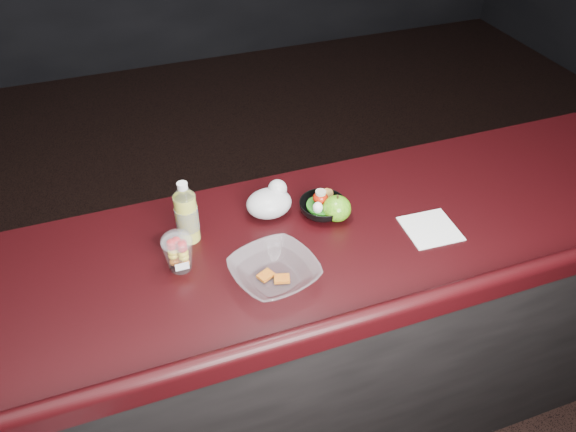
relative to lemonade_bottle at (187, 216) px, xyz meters
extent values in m
cube|color=black|center=(0.28, -0.13, -0.62)|extent=(4.00, 0.65, 0.98)
cube|color=black|center=(0.28, -0.13, -0.11)|extent=(4.06, 0.71, 0.04)
cylinder|color=gold|center=(0.00, 0.00, -0.01)|extent=(0.06, 0.06, 0.16)
cylinder|color=white|center=(0.00, 0.00, -0.01)|extent=(0.07, 0.07, 0.16)
cone|color=white|center=(0.00, 0.00, 0.09)|extent=(0.06, 0.06, 0.03)
cylinder|color=white|center=(0.00, 0.00, 0.11)|extent=(0.03, 0.03, 0.02)
cylinder|color=#072D99|center=(0.00, 0.00, -0.01)|extent=(0.07, 0.07, 0.08)
ellipsoid|color=white|center=(-0.05, -0.12, 0.02)|extent=(0.09, 0.09, 0.05)
ellipsoid|color=#26760D|center=(0.46, -0.07, -0.05)|extent=(0.09, 0.09, 0.08)
cylinder|color=black|center=(0.46, -0.07, 0.00)|extent=(0.01, 0.01, 0.01)
ellipsoid|color=silver|center=(0.27, 0.03, -0.04)|extent=(0.15, 0.12, 0.09)
sphere|color=silver|center=(0.30, 0.05, -0.01)|extent=(0.06, 0.06, 0.06)
imported|color=black|center=(0.43, -0.03, -0.06)|extent=(0.20, 0.20, 0.05)
cylinder|color=#0F470C|center=(0.43, -0.03, -0.05)|extent=(0.10, 0.10, 0.01)
ellipsoid|color=#9E1606|center=(0.43, -0.02, -0.03)|extent=(0.05, 0.05, 0.04)
cylinder|color=beige|center=(0.43, -0.02, -0.01)|extent=(0.03, 0.03, 0.01)
ellipsoid|color=white|center=(0.40, -0.05, -0.04)|extent=(0.03, 0.03, 0.04)
imported|color=silver|center=(0.19, -0.25, -0.06)|extent=(0.29, 0.29, 0.06)
cube|color=#990F0C|center=(0.17, -0.24, -0.07)|extent=(0.05, 0.05, 0.01)
cube|color=#990F0C|center=(0.20, -0.27, -0.07)|extent=(0.05, 0.04, 0.01)
cube|color=white|center=(0.72, -0.21, -0.09)|extent=(0.17, 0.17, 0.00)
camera|label=1|loc=(-0.15, -1.31, 1.06)|focal=35.00mm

